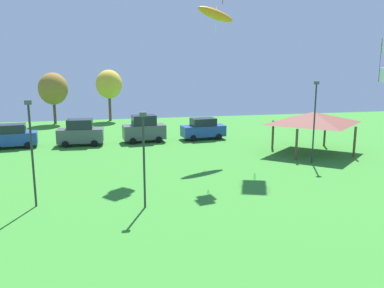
# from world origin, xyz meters

# --- Properties ---
(kite_flying_10) EXTENTS (3.77, 2.06, 2.41)m
(kite_flying_10) POSITION_xyz_m (5.46, 36.90, 11.76)
(kite_flying_10) COLOR orange
(parked_car_leftmost) EXTENTS (4.47, 2.36, 2.22)m
(parked_car_leftmost) POSITION_xyz_m (-12.42, 42.57, 1.10)
(parked_car_leftmost) COLOR #234299
(parked_car_leftmost) RESTS_ON ground
(parked_car_second_from_left) EXTENTS (4.36, 2.26, 2.53)m
(parked_car_second_from_left) POSITION_xyz_m (-6.30, 42.38, 1.23)
(parked_car_second_from_left) COLOR #4C5156
(parked_car_second_from_left) RESTS_ON ground
(parked_car_third_from_left) EXTENTS (4.28, 2.29, 2.70)m
(parked_car_third_from_left) POSITION_xyz_m (-0.17, 42.76, 1.31)
(parked_car_third_from_left) COLOR #4C5156
(parked_car_third_from_left) RESTS_ON ground
(parked_car_rightmost_in_row) EXTENTS (4.60, 2.37, 2.19)m
(parked_car_rightmost_in_row) POSITION_xyz_m (5.95, 42.98, 1.09)
(parked_car_rightmost_in_row) COLOR #234299
(parked_car_rightmost_in_row) RESTS_ON ground
(park_pavilion) EXTENTS (6.85, 6.13, 3.60)m
(park_pavilion) POSITION_xyz_m (13.77, 34.79, 3.08)
(park_pavilion) COLOR brown
(park_pavilion) RESTS_ON ground
(light_post_1) EXTENTS (0.36, 0.20, 5.29)m
(light_post_1) POSITION_xyz_m (-2.05, 24.08, 3.03)
(light_post_1) COLOR #2D2D33
(light_post_1) RESTS_ON ground
(light_post_2) EXTENTS (0.36, 0.20, 5.90)m
(light_post_2) POSITION_xyz_m (-7.95, 25.56, 3.35)
(light_post_2) COLOR #2D2D33
(light_post_2) RESTS_ON ground
(light_post_3) EXTENTS (0.36, 0.20, 6.43)m
(light_post_3) POSITION_xyz_m (11.95, 31.28, 3.61)
(light_post_3) COLOR #2D2D33
(light_post_3) RESTS_ON ground
(treeline_tree_2) EXTENTS (3.68, 3.68, 6.54)m
(treeline_tree_2) POSITION_xyz_m (-10.18, 57.24, 4.50)
(treeline_tree_2) COLOR brown
(treeline_tree_2) RESTS_ON ground
(treeline_tree_3) EXTENTS (3.47, 3.47, 6.84)m
(treeline_tree_3) POSITION_xyz_m (-3.17, 58.66, 4.90)
(treeline_tree_3) COLOR brown
(treeline_tree_3) RESTS_ON ground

